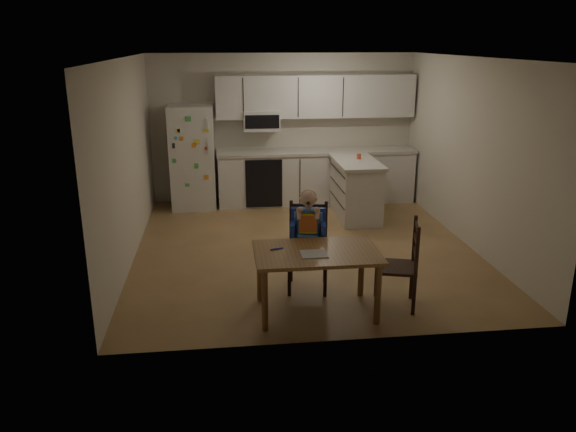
# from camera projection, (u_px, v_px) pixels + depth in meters

# --- Properties ---
(room) EXTENTS (4.52, 5.01, 2.51)m
(room) POSITION_uv_depth(u_px,v_px,m) (300.00, 150.00, 7.74)
(room) COLOR olive
(room) RESTS_ON ground
(refrigerator) EXTENTS (0.72, 0.70, 1.70)m
(refrigerator) POSITION_uv_depth(u_px,v_px,m) (193.00, 157.00, 9.27)
(refrigerator) COLOR silver
(refrigerator) RESTS_ON ground
(kitchen_run) EXTENTS (3.37, 0.62, 2.15)m
(kitchen_run) POSITION_uv_depth(u_px,v_px,m) (314.00, 152.00, 9.58)
(kitchen_run) COLOR silver
(kitchen_run) RESTS_ON ground
(kitchen_island) EXTENTS (0.65, 1.24, 0.92)m
(kitchen_island) POSITION_uv_depth(u_px,v_px,m) (356.00, 189.00, 8.82)
(kitchen_island) COLOR silver
(kitchen_island) RESTS_ON ground
(red_cup) EXTENTS (0.07, 0.07, 0.09)m
(red_cup) POSITION_uv_depth(u_px,v_px,m) (359.00, 156.00, 8.79)
(red_cup) COLOR #C64B2E
(red_cup) RESTS_ON kitchen_island
(dining_table) EXTENTS (1.26, 0.81, 0.68)m
(dining_table) POSITION_uv_depth(u_px,v_px,m) (317.00, 259.00, 5.68)
(dining_table) COLOR brown
(dining_table) RESTS_ON ground
(napkin) EXTENTS (0.26, 0.23, 0.01)m
(napkin) POSITION_uv_depth(u_px,v_px,m) (314.00, 254.00, 5.56)
(napkin) COLOR #B4B4B9
(napkin) RESTS_ON dining_table
(toddler_spoon) EXTENTS (0.12, 0.06, 0.02)m
(toddler_spoon) POSITION_uv_depth(u_px,v_px,m) (276.00, 249.00, 5.69)
(toddler_spoon) COLOR blue
(toddler_spoon) RESTS_ON dining_table
(chair_booster) EXTENTS (0.50, 0.50, 1.16)m
(chair_booster) POSITION_uv_depth(u_px,v_px,m) (308.00, 229.00, 6.23)
(chair_booster) COLOR black
(chair_booster) RESTS_ON ground
(chair_side) EXTENTS (0.51, 0.51, 0.95)m
(chair_side) POSITION_uv_depth(u_px,v_px,m) (405.00, 259.00, 5.83)
(chair_side) COLOR black
(chair_side) RESTS_ON ground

